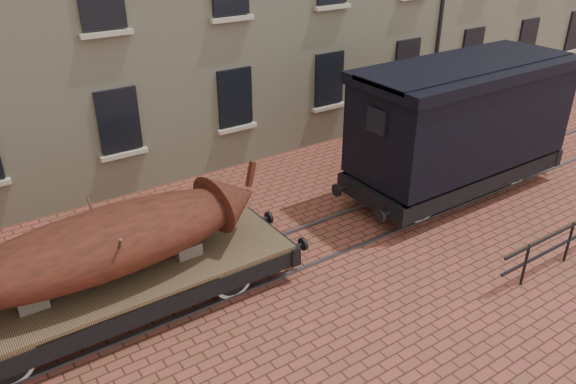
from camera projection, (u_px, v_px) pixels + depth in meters
ground at (304, 247)px, 13.36m from camera, size 90.00×90.00×0.00m
rail_track at (304, 246)px, 13.35m from camera, size 30.00×1.52×0.06m
flatcar_wagon at (117, 285)px, 10.79m from camera, size 7.90×2.14×1.19m
iron_boat at (107, 242)px, 10.32m from camera, size 6.60×2.08×1.58m
goods_van at (463, 114)px, 14.85m from camera, size 7.13×2.60×3.69m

